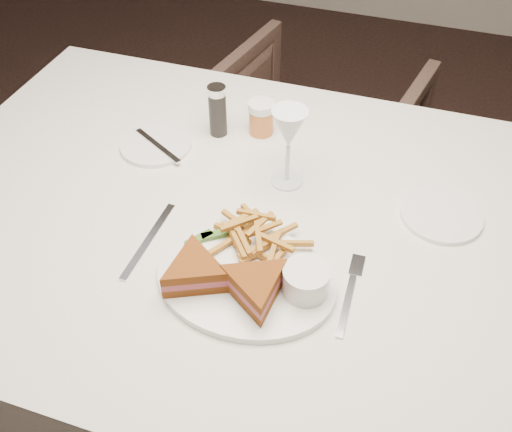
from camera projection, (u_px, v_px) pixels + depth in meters
name	position (u px, v px, depth m)	size (l,w,h in m)	color
ground	(242.00, 369.00, 1.72)	(5.00, 5.00, 0.00)	black
table	(263.00, 327.00, 1.38)	(1.47, 0.98, 0.75)	silver
chair_far	(309.00, 143.00, 1.99)	(0.64, 0.60, 0.66)	#4A362D
table_setting	(256.00, 227.00, 1.05)	(0.79, 0.62, 0.18)	white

